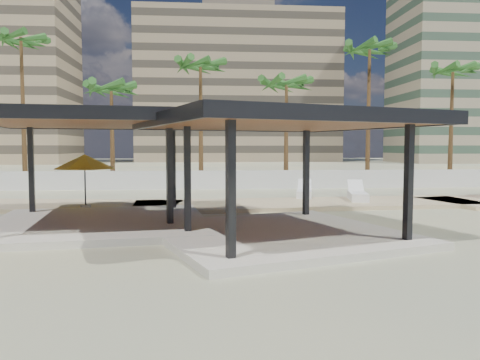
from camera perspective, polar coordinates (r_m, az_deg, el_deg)
The scene contains 15 objects.
ground at distance 14.85m, azimuth 6.92°, elevation -6.57°, with size 200.00×200.00×0.00m, color #C9BB85.
promenade at distance 22.67m, azimuth 7.98°, elevation -2.76°, with size 44.45×7.97×0.24m.
boundary_wall at distance 30.51m, azimuth 0.88°, elevation 0.04°, with size 56.00×0.30×1.20m, color silver.
building_mid at distance 93.27m, azimuth -0.39°, elevation 11.14°, with size 38.00×16.00×30.40m.
pavilion_central at distance 13.99m, azimuth 4.62°, elevation 1.80°, with size 9.17×9.17×3.66m.
pavilion_west at distance 16.67m, azimuth -16.81°, elevation 2.34°, with size 8.49×8.49×3.82m.
umbrella_b at distance 20.69m, azimuth -18.42°, elevation 2.12°, with size 3.22×3.22×2.25m.
lounger_b at distance 24.24m, azimuth 7.85°, elevation -1.55°, with size 1.22×2.35×0.85m.
lounger_c at distance 23.27m, azimuth 14.13°, elevation -1.83°, with size 1.23×2.51×0.91m.
palm_b at distance 35.77m, azimuth -25.13°, elevation 14.54°, with size 3.00×3.00×10.73m.
palm_c at distance 33.16m, azimuth -15.42°, elevation 10.26°, with size 3.00×3.00×7.47m.
palm_d at distance 33.62m, azimuth -4.84°, elevation 13.20°, with size 3.00×3.00×9.25m.
palm_e at distance 33.49m, azimuth 5.69°, elevation 11.18°, with size 3.00×3.00×8.00m.
palm_f at distance 35.61m, azimuth 15.52°, elevation 14.49°, with size 3.00×3.00×10.52m.
palm_g at distance 37.48m, azimuth 24.51°, elevation 11.59°, with size 3.00×3.00×9.04m.
Camera 1 is at (-2.96, -14.29, 2.73)m, focal length 35.00 mm.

